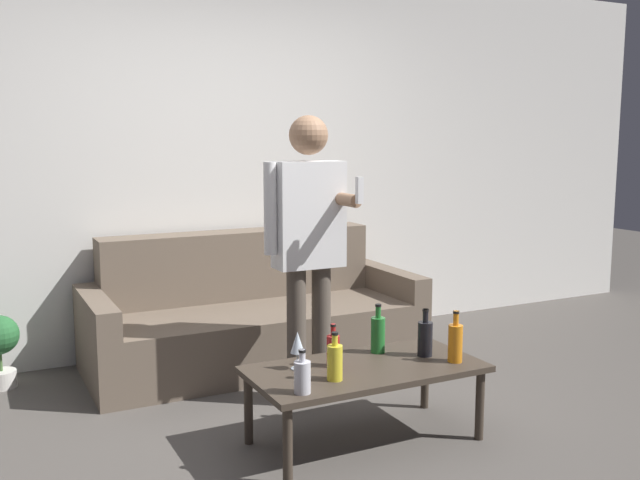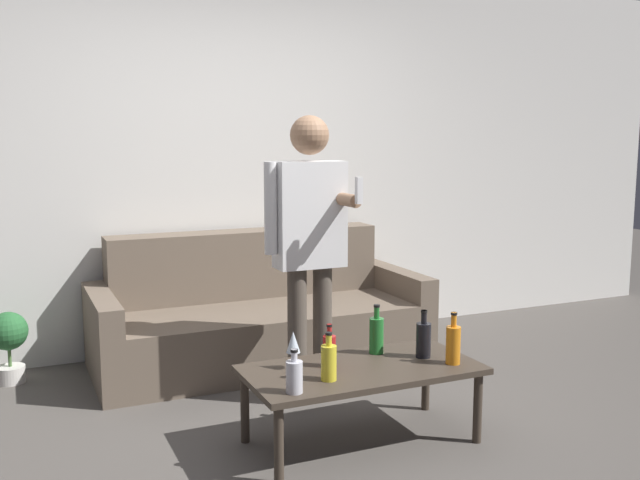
{
  "view_description": "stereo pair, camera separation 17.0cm",
  "coord_description": "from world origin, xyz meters",
  "px_view_note": "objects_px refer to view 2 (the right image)",
  "views": [
    {
      "loc": [
        -1.55,
        -2.87,
        1.5
      ],
      "look_at": [
        0.14,
        0.5,
        0.95
      ],
      "focal_mm": 40.0,
      "sensor_mm": 36.0,
      "label": 1
    },
    {
      "loc": [
        -1.4,
        -2.95,
        1.5
      ],
      "look_at": [
        0.14,
        0.5,
        0.95
      ],
      "focal_mm": 40.0,
      "sensor_mm": 36.0,
      "label": 2
    }
  ],
  "objects_px": {
    "coffee_table": "(361,374)",
    "person_standing_front": "(309,235)",
    "couch": "(258,316)",
    "bottle_orange": "(329,350)"
  },
  "relations": [
    {
      "from": "coffee_table",
      "to": "person_standing_front",
      "type": "relative_size",
      "value": 0.71
    },
    {
      "from": "couch",
      "to": "person_standing_front",
      "type": "bearing_deg",
      "value": -89.59
    },
    {
      "from": "couch",
      "to": "coffee_table",
      "type": "bearing_deg",
      "value": -89.04
    },
    {
      "from": "bottle_orange",
      "to": "person_standing_front",
      "type": "xyz_separation_m",
      "value": [
        0.12,
        0.53,
        0.49
      ]
    },
    {
      "from": "bottle_orange",
      "to": "coffee_table",
      "type": "bearing_deg",
      "value": -26.68
    },
    {
      "from": "couch",
      "to": "coffee_table",
      "type": "relative_size",
      "value": 1.91
    },
    {
      "from": "coffee_table",
      "to": "bottle_orange",
      "type": "height_order",
      "value": "bottle_orange"
    },
    {
      "from": "couch",
      "to": "coffee_table",
      "type": "xyz_separation_m",
      "value": [
        0.02,
        -1.46,
        0.05
      ]
    },
    {
      "from": "couch",
      "to": "bottle_orange",
      "type": "height_order",
      "value": "couch"
    },
    {
      "from": "coffee_table",
      "to": "person_standing_front",
      "type": "height_order",
      "value": "person_standing_front"
    }
  ]
}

